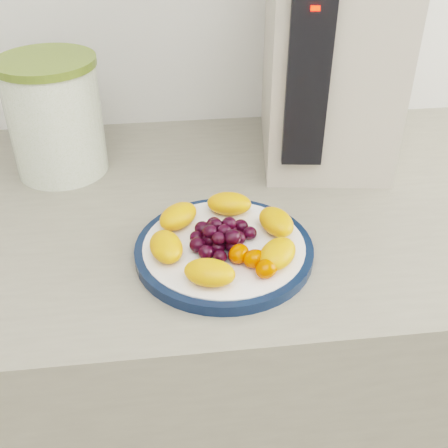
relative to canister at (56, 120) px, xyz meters
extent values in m
cube|color=gray|center=(0.23, -0.13, -0.54)|extent=(3.50, 0.60, 0.90)
cube|color=#947859|center=(0.23, -0.13, -0.57)|extent=(3.48, 0.58, 0.84)
cylinder|color=#0D1C37|center=(0.24, -0.26, -0.08)|extent=(0.24, 0.24, 0.01)
cylinder|color=white|center=(0.24, -0.26, -0.08)|extent=(0.21, 0.21, 0.02)
cylinder|color=#49660E|center=(0.00, 0.00, 0.00)|extent=(0.17, 0.17, 0.17)
cylinder|color=olive|center=(0.00, 0.00, 0.09)|extent=(0.18, 0.18, 0.01)
cube|color=#BDB2A2|center=(0.44, 0.02, 0.09)|extent=(0.24, 0.30, 0.35)
cube|color=black|center=(0.37, -0.11, 0.09)|extent=(0.06, 0.03, 0.26)
cube|color=#FF0C05|center=(0.37, -0.12, 0.19)|extent=(0.01, 0.01, 0.01)
ellipsoid|color=orange|center=(0.31, -0.24, -0.06)|extent=(0.06, 0.07, 0.03)
ellipsoid|color=orange|center=(0.25, -0.19, -0.06)|extent=(0.07, 0.05, 0.03)
ellipsoid|color=orange|center=(0.18, -0.21, -0.06)|extent=(0.07, 0.07, 0.03)
ellipsoid|color=orange|center=(0.16, -0.28, -0.06)|extent=(0.05, 0.07, 0.03)
ellipsoid|color=orange|center=(0.21, -0.34, -0.06)|extent=(0.07, 0.06, 0.03)
ellipsoid|color=orange|center=(0.30, -0.31, -0.06)|extent=(0.07, 0.07, 0.03)
ellipsoid|color=black|center=(0.24, -0.26, -0.06)|extent=(0.02, 0.02, 0.02)
ellipsoid|color=black|center=(0.26, -0.26, -0.06)|extent=(0.02, 0.02, 0.02)
ellipsoid|color=black|center=(0.25, -0.25, -0.06)|extent=(0.02, 0.02, 0.02)
ellipsoid|color=black|center=(0.23, -0.25, -0.06)|extent=(0.02, 0.02, 0.02)
ellipsoid|color=black|center=(0.22, -0.26, -0.06)|extent=(0.02, 0.02, 0.02)
ellipsoid|color=black|center=(0.23, -0.28, -0.06)|extent=(0.02, 0.02, 0.02)
ellipsoid|color=black|center=(0.25, -0.28, -0.06)|extent=(0.02, 0.02, 0.02)
ellipsoid|color=black|center=(0.27, -0.25, -0.06)|extent=(0.02, 0.02, 0.02)
ellipsoid|color=black|center=(0.26, -0.24, -0.06)|extent=(0.02, 0.02, 0.02)
ellipsoid|color=black|center=(0.25, -0.23, -0.06)|extent=(0.02, 0.02, 0.02)
ellipsoid|color=black|center=(0.23, -0.23, -0.06)|extent=(0.02, 0.02, 0.02)
ellipsoid|color=black|center=(0.21, -0.24, -0.06)|extent=(0.02, 0.02, 0.02)
ellipsoid|color=black|center=(0.20, -0.25, -0.06)|extent=(0.02, 0.02, 0.02)
ellipsoid|color=black|center=(0.20, -0.27, -0.06)|extent=(0.02, 0.02, 0.02)
ellipsoid|color=black|center=(0.21, -0.29, -0.06)|extent=(0.02, 0.02, 0.02)
ellipsoid|color=black|center=(0.23, -0.30, -0.06)|extent=(0.02, 0.02, 0.02)
ellipsoid|color=black|center=(0.25, -0.30, -0.06)|extent=(0.02, 0.02, 0.02)
ellipsoid|color=black|center=(0.24, -0.26, -0.05)|extent=(0.02, 0.02, 0.02)
ellipsoid|color=black|center=(0.25, -0.25, -0.05)|extent=(0.02, 0.02, 0.02)
ellipsoid|color=black|center=(0.23, -0.25, -0.05)|extent=(0.02, 0.02, 0.02)
ellipsoid|color=black|center=(0.22, -0.26, -0.05)|extent=(0.02, 0.02, 0.02)
ellipsoid|color=black|center=(0.23, -0.28, -0.05)|extent=(0.02, 0.02, 0.02)
ellipsoid|color=black|center=(0.25, -0.28, -0.05)|extent=(0.02, 0.02, 0.02)
ellipsoid|color=#E44000|center=(0.27, -0.31, -0.06)|extent=(0.03, 0.03, 0.02)
ellipsoid|color=#E44000|center=(0.29, -0.31, -0.06)|extent=(0.04, 0.03, 0.02)
ellipsoid|color=#E44000|center=(0.28, -0.33, -0.06)|extent=(0.04, 0.04, 0.02)
ellipsoid|color=#E44000|center=(0.25, -0.30, -0.06)|extent=(0.04, 0.04, 0.02)
camera|label=1|loc=(0.17, -0.85, 0.37)|focal=45.00mm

